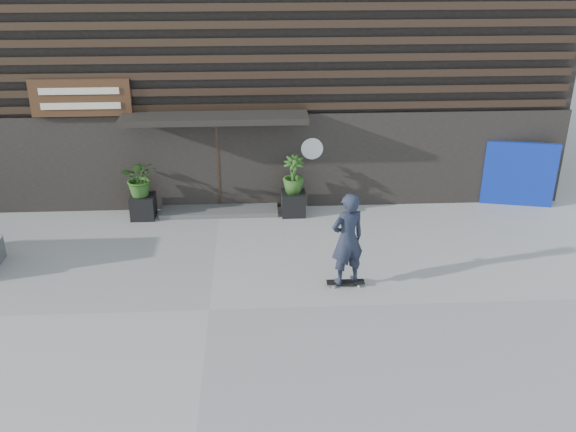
{
  "coord_description": "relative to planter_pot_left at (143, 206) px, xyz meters",
  "views": [
    {
      "loc": [
        0.96,
        -10.58,
        6.81
      ],
      "look_at": [
        1.63,
        1.88,
        1.1
      ],
      "focal_mm": 40.01,
      "sensor_mm": 36.0,
      "label": 1
    }
  ],
  "objects": [
    {
      "name": "planter_pot_right",
      "position": [
        3.8,
        0.0,
        0.0
      ],
      "size": [
        0.6,
        0.6,
        0.6
      ],
      "primitive_type": "cube",
      "color": "black",
      "rests_on": "ground"
    },
    {
      "name": "building",
      "position": [
        1.9,
        5.56,
        3.69
      ],
      "size": [
        18.0,
        11.0,
        8.0
      ],
      "color": "black",
      "rests_on": "ground"
    },
    {
      "name": "blue_tarp",
      "position": [
        9.72,
        0.3,
        0.56
      ],
      "size": [
        1.82,
        0.52,
        1.72
      ],
      "primitive_type": "cube",
      "rotation": [
        0.0,
        0.0,
        -0.22
      ],
      "color": "#0B2196",
      "rests_on": "ground"
    },
    {
      "name": "ground",
      "position": [
        1.9,
        -4.4,
        -0.3
      ],
      "size": [
        80.0,
        80.0,
        0.0
      ],
      "primitive_type": "plane",
      "color": "#A19D99",
      "rests_on": "ground"
    },
    {
      "name": "skateboarder",
      "position": [
        4.66,
        -3.63,
        0.77
      ],
      "size": [
        0.83,
        0.69,
        2.05
      ],
      "color": "black",
      "rests_on": "ground"
    },
    {
      "name": "entrance_step",
      "position": [
        1.9,
        0.2,
        -0.24
      ],
      "size": [
        3.0,
        0.8,
        0.12
      ],
      "primitive_type": "cube",
      "color": "#4C4C4A",
      "rests_on": "ground"
    },
    {
      "name": "bamboo_right",
      "position": [
        3.8,
        0.0,
        0.78
      ],
      "size": [
        0.54,
        0.54,
        0.96
      ],
      "primitive_type": "imported",
      "color": "#2D591E",
      "rests_on": "planter_pot_right"
    },
    {
      "name": "planter_pot_left",
      "position": [
        0.0,
        0.0,
        0.0
      ],
      "size": [
        0.6,
        0.6,
        0.6
      ],
      "primitive_type": "cube",
      "color": "black",
      "rests_on": "ground"
    },
    {
      "name": "bamboo_left",
      "position": [
        0.0,
        0.0,
        0.78
      ],
      "size": [
        0.86,
        0.75,
        0.96
      ],
      "primitive_type": "imported",
      "color": "#2D591E",
      "rests_on": "planter_pot_left"
    }
  ]
}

